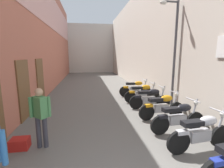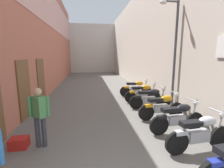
{
  "view_description": "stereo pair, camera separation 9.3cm",
  "coord_description": "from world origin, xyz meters",
  "px_view_note": "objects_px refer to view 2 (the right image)",
  "views": [
    {
      "loc": [
        -0.68,
        -0.73,
        2.37
      ],
      "look_at": [
        0.38,
        6.05,
        1.15
      ],
      "focal_mm": 26.03,
      "sensor_mm": 36.0,
      "label": 1
    },
    {
      "loc": [
        -0.59,
        -0.74,
        2.37
      ],
      "look_at": [
        0.38,
        6.05,
        1.15
      ],
      "focal_mm": 26.03,
      "sensor_mm": 36.0,
      "label": 2
    }
  ],
  "objects_px": {
    "motorcycle_second": "(200,132)",
    "motorcycle_seventh": "(136,88)",
    "motorcycle_fourth": "(162,106)",
    "motorcycle_fifth": "(150,98)",
    "street_lamp": "(173,49)",
    "pedestrian_mid_alley": "(39,113)",
    "motorcycle_third": "(178,117)",
    "motorcycle_sixth": "(143,93)",
    "plastic_crate": "(19,143)"
  },
  "relations": [
    {
      "from": "motorcycle_fourth",
      "to": "motorcycle_fifth",
      "type": "distance_m",
      "value": 1.18
    },
    {
      "from": "motorcycle_fifth",
      "to": "pedestrian_mid_alley",
      "type": "bearing_deg",
      "value": -147.46
    },
    {
      "from": "plastic_crate",
      "to": "motorcycle_third",
      "type": "bearing_deg",
      "value": 2.84
    },
    {
      "from": "street_lamp",
      "to": "motorcycle_third",
      "type": "bearing_deg",
      "value": -110.58
    },
    {
      "from": "motorcycle_fifth",
      "to": "motorcycle_sixth",
      "type": "distance_m",
      "value": 1.01
    },
    {
      "from": "motorcycle_sixth",
      "to": "pedestrian_mid_alley",
      "type": "bearing_deg",
      "value": -138.16
    },
    {
      "from": "motorcycle_second",
      "to": "motorcycle_seventh",
      "type": "distance_m",
      "value": 5.51
    },
    {
      "from": "motorcycle_third",
      "to": "street_lamp",
      "type": "distance_m",
      "value": 2.89
    },
    {
      "from": "motorcycle_fourth",
      "to": "motorcycle_fifth",
      "type": "relative_size",
      "value": 1.0
    },
    {
      "from": "motorcycle_fifth",
      "to": "pedestrian_mid_alley",
      "type": "distance_m",
      "value": 4.69
    },
    {
      "from": "plastic_crate",
      "to": "pedestrian_mid_alley",
      "type": "bearing_deg",
      "value": -0.72
    },
    {
      "from": "motorcycle_sixth",
      "to": "pedestrian_mid_alley",
      "type": "height_order",
      "value": "pedestrian_mid_alley"
    },
    {
      "from": "motorcycle_fourth",
      "to": "street_lamp",
      "type": "relative_size",
      "value": 0.42
    },
    {
      "from": "street_lamp",
      "to": "pedestrian_mid_alley",
      "type": "bearing_deg",
      "value": -155.81
    },
    {
      "from": "motorcycle_fifth",
      "to": "plastic_crate",
      "type": "distance_m",
      "value": 5.16
    },
    {
      "from": "motorcycle_seventh",
      "to": "pedestrian_mid_alley",
      "type": "bearing_deg",
      "value": -129.81
    },
    {
      "from": "motorcycle_fourth",
      "to": "motorcycle_sixth",
      "type": "relative_size",
      "value": 1.0
    },
    {
      "from": "motorcycle_third",
      "to": "street_lamp",
      "type": "bearing_deg",
      "value": 69.42
    },
    {
      "from": "motorcycle_fourth",
      "to": "plastic_crate",
      "type": "bearing_deg",
      "value": -163.5
    },
    {
      "from": "pedestrian_mid_alley",
      "to": "plastic_crate",
      "type": "distance_m",
      "value": 0.95
    },
    {
      "from": "motorcycle_fourth",
      "to": "plastic_crate",
      "type": "height_order",
      "value": "motorcycle_fourth"
    },
    {
      "from": "motorcycle_sixth",
      "to": "plastic_crate",
      "type": "bearing_deg",
      "value": -141.93
    },
    {
      "from": "motorcycle_fifth",
      "to": "street_lamp",
      "type": "distance_m",
      "value": 2.26
    },
    {
      "from": "motorcycle_sixth",
      "to": "motorcycle_seventh",
      "type": "xyz_separation_m",
      "value": [
        -0.0,
        1.2,
        0.0
      ]
    },
    {
      "from": "motorcycle_third",
      "to": "street_lamp",
      "type": "xyz_separation_m",
      "value": [
        0.7,
        1.85,
        2.11
      ]
    },
    {
      "from": "pedestrian_mid_alley",
      "to": "motorcycle_fifth",
      "type": "bearing_deg",
      "value": 32.54
    },
    {
      "from": "motorcycle_fourth",
      "to": "motorcycle_seventh",
      "type": "bearing_deg",
      "value": 90.0
    },
    {
      "from": "motorcycle_third",
      "to": "motorcycle_fifth",
      "type": "height_order",
      "value": "same"
    },
    {
      "from": "motorcycle_seventh",
      "to": "plastic_crate",
      "type": "relative_size",
      "value": 4.2
    },
    {
      "from": "motorcycle_sixth",
      "to": "motorcycle_seventh",
      "type": "bearing_deg",
      "value": 90.0
    },
    {
      "from": "motorcycle_third",
      "to": "motorcycle_seventh",
      "type": "bearing_deg",
      "value": 90.0
    },
    {
      "from": "motorcycle_third",
      "to": "motorcycle_fourth",
      "type": "bearing_deg",
      "value": 90.0
    },
    {
      "from": "motorcycle_second",
      "to": "pedestrian_mid_alley",
      "type": "height_order",
      "value": "pedestrian_mid_alley"
    },
    {
      "from": "motorcycle_third",
      "to": "plastic_crate",
      "type": "xyz_separation_m",
      "value": [
        -4.5,
        -0.22,
        -0.36
      ]
    },
    {
      "from": "motorcycle_second",
      "to": "plastic_crate",
      "type": "relative_size",
      "value": 4.2
    },
    {
      "from": "plastic_crate",
      "to": "motorcycle_seventh",
      "type": "bearing_deg",
      "value": 46.4
    },
    {
      "from": "motorcycle_fifth",
      "to": "motorcycle_seventh",
      "type": "relative_size",
      "value": 1.0
    },
    {
      "from": "motorcycle_fifth",
      "to": "motorcycle_second",
      "type": "bearing_deg",
      "value": -90.0
    },
    {
      "from": "motorcycle_second",
      "to": "motorcycle_seventh",
      "type": "height_order",
      "value": "same"
    },
    {
      "from": "motorcycle_second",
      "to": "motorcycle_fifth",
      "type": "height_order",
      "value": "same"
    },
    {
      "from": "motorcycle_fifth",
      "to": "street_lamp",
      "type": "relative_size",
      "value": 0.42
    },
    {
      "from": "motorcycle_seventh",
      "to": "pedestrian_mid_alley",
      "type": "relative_size",
      "value": 1.18
    },
    {
      "from": "motorcycle_fourth",
      "to": "motorcycle_sixth",
      "type": "xyz_separation_m",
      "value": [
        0.0,
        2.19,
        0.0
      ]
    },
    {
      "from": "motorcycle_seventh",
      "to": "street_lamp",
      "type": "height_order",
      "value": "street_lamp"
    },
    {
      "from": "motorcycle_third",
      "to": "plastic_crate",
      "type": "relative_size",
      "value": 4.2
    },
    {
      "from": "motorcycle_second",
      "to": "plastic_crate",
      "type": "xyz_separation_m",
      "value": [
        -4.5,
        0.79,
        -0.36
      ]
    },
    {
      "from": "plastic_crate",
      "to": "street_lamp",
      "type": "relative_size",
      "value": 0.1
    },
    {
      "from": "motorcycle_third",
      "to": "pedestrian_mid_alley",
      "type": "distance_m",
      "value": 3.97
    },
    {
      "from": "motorcycle_fifth",
      "to": "street_lamp",
      "type": "height_order",
      "value": "street_lamp"
    },
    {
      "from": "motorcycle_seventh",
      "to": "motorcycle_third",
      "type": "bearing_deg",
      "value": -90.0
    }
  ]
}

